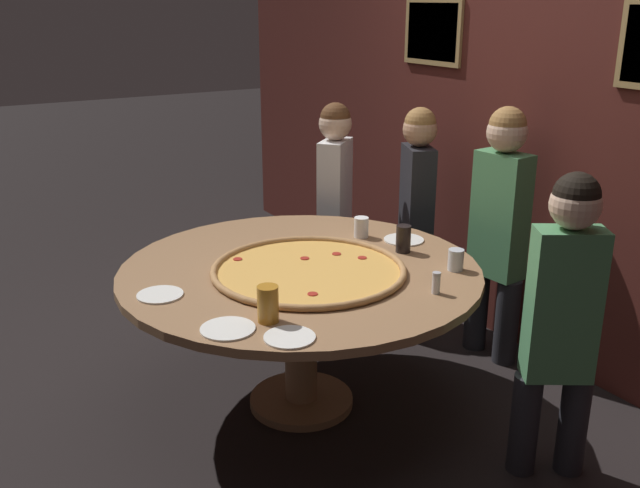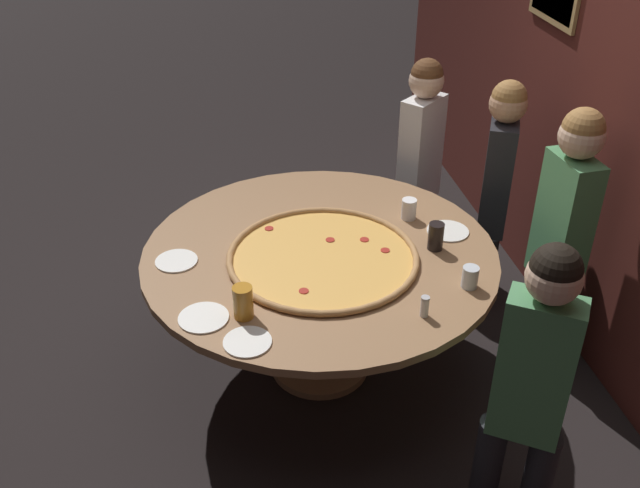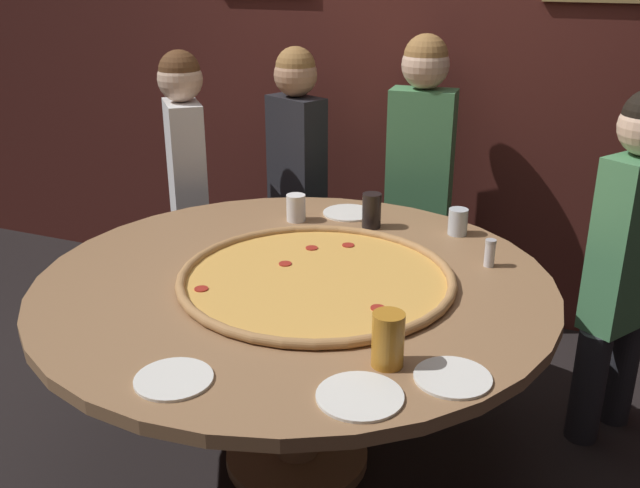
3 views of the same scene
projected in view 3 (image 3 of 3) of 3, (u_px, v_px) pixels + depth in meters
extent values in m
plane|color=black|center=(297.00, 459.00, 2.64)|extent=(24.00, 24.00, 0.00)
cube|color=#4C1E19|center=(420.00, 54.00, 3.40)|extent=(6.40, 0.06, 2.60)
cylinder|color=#936B47|center=(294.00, 283.00, 2.37)|extent=(1.71, 1.71, 0.04)
cylinder|color=#936B47|center=(296.00, 378.00, 2.51)|extent=(0.16, 0.16, 0.70)
cylinder|color=#936B47|center=(297.00, 455.00, 2.63)|extent=(0.52, 0.52, 0.04)
cylinder|color=#E5A84C|center=(317.00, 279.00, 2.33)|extent=(0.87, 0.87, 0.01)
torus|color=#B27F4C|center=(317.00, 276.00, 2.33)|extent=(0.91, 0.91, 0.03)
cylinder|color=#A8281E|center=(348.00, 245.00, 2.59)|extent=(0.04, 0.04, 0.00)
cylinder|color=#A8281E|center=(201.00, 289.00, 2.25)|extent=(0.04, 0.04, 0.00)
cylinder|color=#A8281E|center=(378.00, 308.00, 2.12)|extent=(0.04, 0.04, 0.00)
cylinder|color=#A8281E|center=(285.00, 264.00, 2.43)|extent=(0.04, 0.04, 0.00)
cylinder|color=#A8281E|center=(312.00, 248.00, 2.56)|extent=(0.04, 0.04, 0.00)
cylinder|color=#BC7A23|center=(388.00, 340.00, 1.83)|extent=(0.09, 0.09, 0.15)
cylinder|color=silver|center=(458.00, 222.00, 2.71)|extent=(0.07, 0.07, 0.10)
cylinder|color=white|center=(296.00, 208.00, 2.85)|extent=(0.08, 0.08, 0.11)
cylinder|color=black|center=(372.00, 211.00, 2.78)|extent=(0.07, 0.07, 0.14)
cylinder|color=white|center=(174.00, 379.00, 1.78)|extent=(0.20, 0.20, 0.01)
cylinder|color=white|center=(360.00, 396.00, 1.71)|extent=(0.21, 0.21, 0.01)
cylinder|color=white|center=(348.00, 213.00, 2.95)|extent=(0.21, 0.21, 0.01)
cylinder|color=white|center=(453.00, 377.00, 1.79)|extent=(0.20, 0.20, 0.01)
cylinder|color=silver|center=(490.00, 255.00, 2.43)|extent=(0.04, 0.04, 0.08)
cylinder|color=#B7B7BC|center=(491.00, 241.00, 2.41)|extent=(0.04, 0.04, 0.01)
cylinder|color=#232328|center=(621.00, 369.00, 2.79)|extent=(0.17, 0.17, 0.46)
cylinder|color=#232328|center=(588.00, 386.00, 2.68)|extent=(0.17, 0.17, 0.46)
cube|color=#4C8C59|center=(628.00, 244.00, 2.53)|extent=(0.27, 0.31, 0.64)
cylinder|color=#232328|center=(198.00, 289.00, 3.45)|extent=(0.18, 0.18, 0.47)
cylinder|color=#232328|center=(191.00, 272.00, 3.63)|extent=(0.18, 0.18, 0.47)
cube|color=white|center=(187.00, 172.00, 3.33)|extent=(0.30, 0.31, 0.65)
sphere|color=beige|center=(180.00, 79.00, 3.17)|extent=(0.20, 0.20, 0.20)
sphere|color=brown|center=(179.00, 71.00, 3.16)|extent=(0.19, 0.19, 0.19)
cylinder|color=#232328|center=(312.00, 276.00, 3.59)|extent=(0.16, 0.16, 0.47)
cylinder|color=#232328|center=(285.00, 264.00, 3.73)|extent=(0.16, 0.16, 0.47)
cube|color=#232328|center=(297.00, 164.00, 3.45)|extent=(0.32, 0.25, 0.65)
sphere|color=tan|center=(296.00, 75.00, 3.29)|extent=(0.20, 0.20, 0.20)
sphere|color=#9E703D|center=(295.00, 67.00, 3.28)|extent=(0.19, 0.19, 0.19)
cylinder|color=#232328|center=(436.00, 282.00, 3.50)|extent=(0.14, 0.14, 0.49)
cylinder|color=#232328|center=(392.00, 276.00, 3.56)|extent=(0.14, 0.14, 0.49)
cube|color=#4C8C59|center=(420.00, 164.00, 3.31)|extent=(0.31, 0.18, 0.69)
sphere|color=beige|center=(425.00, 65.00, 3.14)|extent=(0.21, 0.21, 0.21)
sphere|color=#9E703D|center=(426.00, 56.00, 3.13)|extent=(0.20, 0.20, 0.20)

